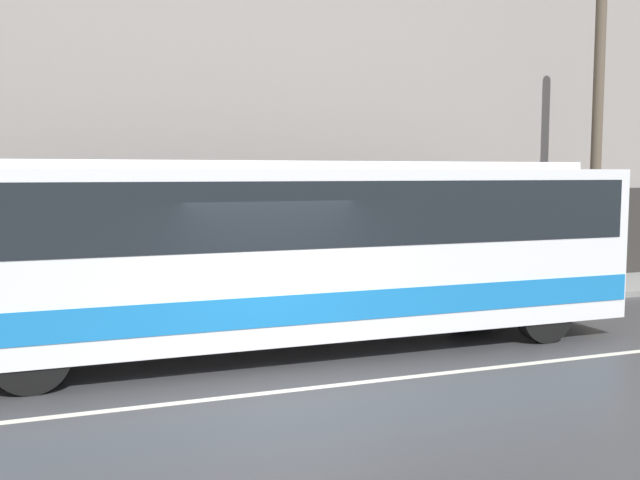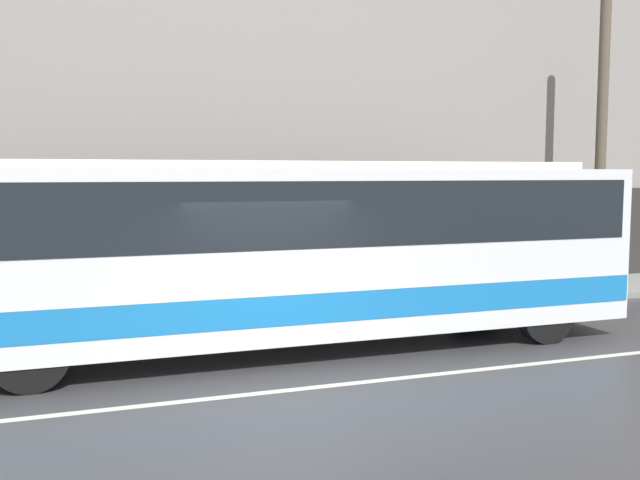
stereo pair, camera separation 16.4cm
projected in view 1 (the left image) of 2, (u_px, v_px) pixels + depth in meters
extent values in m
plane|color=#38383A|center=(292.00, 390.00, 9.54)|extent=(60.00, 60.00, 0.00)
cube|color=gray|center=(211.00, 313.00, 14.45)|extent=(60.00, 2.54, 0.13)
cube|color=gray|center=(194.00, 76.00, 15.31)|extent=(60.00, 0.30, 9.97)
cube|color=#2D2B28|center=(198.00, 249.00, 15.51)|extent=(60.00, 0.06, 2.49)
cube|color=beige|center=(292.00, 390.00, 9.54)|extent=(54.00, 0.14, 0.01)
cube|color=white|center=(274.00, 250.00, 11.61)|extent=(12.19, 2.58, 2.62)
cube|color=#1972BF|center=(275.00, 295.00, 11.68)|extent=(12.13, 2.60, 0.45)
cube|color=black|center=(274.00, 211.00, 11.55)|extent=(11.83, 2.60, 0.99)
cube|color=orange|center=(577.00, 180.00, 13.61)|extent=(0.12, 1.93, 0.28)
cube|color=white|center=(274.00, 165.00, 11.48)|extent=(10.36, 2.19, 0.12)
cylinder|color=black|center=(544.00, 312.00, 12.23)|extent=(1.03, 0.28, 1.03)
cylinder|color=black|center=(472.00, 292.00, 14.34)|extent=(1.03, 0.28, 1.03)
cylinder|color=black|center=(31.00, 355.00, 9.38)|extent=(1.03, 0.28, 1.03)
cylinder|color=black|center=(35.00, 322.00, 11.48)|extent=(1.03, 0.28, 1.03)
cylinder|color=brown|center=(597.00, 140.00, 16.83)|extent=(0.25, 0.25, 7.07)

